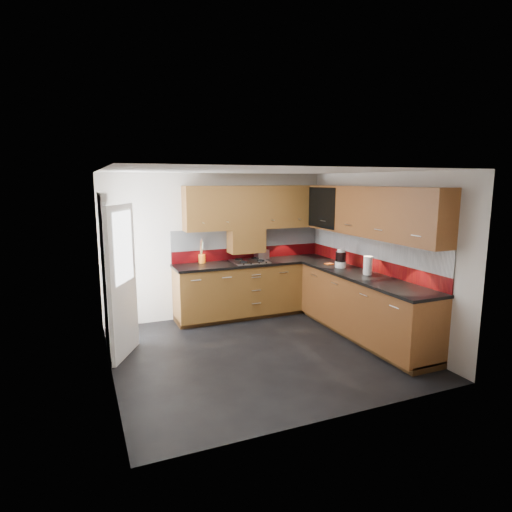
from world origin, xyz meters
name	(u,v)px	position (x,y,z in m)	size (l,w,h in m)	color
room	(260,242)	(0.00, 0.00, 1.50)	(4.00, 3.80, 2.64)	black
base_cabinets	(304,299)	(1.07, 0.72, 0.44)	(2.70, 3.20, 0.95)	brown
countertop	(304,269)	(1.05, 0.70, 0.92)	(2.72, 3.22, 0.04)	black
backsplash	(310,248)	(1.28, 0.93, 1.21)	(2.70, 3.20, 0.54)	maroon
upper_cabinets	(313,209)	(1.23, 0.78, 1.84)	(2.50, 3.20, 0.72)	brown
extractor_hood	(246,241)	(0.45, 1.64, 1.28)	(0.60, 0.33, 0.40)	brown
glass_cabinet	(329,206)	(1.71, 1.07, 1.87)	(0.32, 0.80, 0.66)	black
back_door	(113,277)	(-1.78, 0.75, 1.03)	(0.42, 1.19, 2.04)	white
gas_hob	(250,261)	(0.45, 1.47, 0.95)	(0.58, 0.51, 0.04)	silver
utensil_pot	(202,257)	(-0.31, 1.71, 1.03)	(0.11, 0.11, 0.40)	orange
toaster	(262,254)	(0.75, 1.66, 1.02)	(0.25, 0.19, 0.17)	silver
food_processor	(341,259)	(1.59, 0.51, 1.07)	(0.17, 0.17, 0.28)	white
paper_towel	(368,265)	(1.66, -0.08, 1.07)	(0.13, 0.13, 0.27)	white
orange_cloth	(329,264)	(1.57, 0.79, 0.95)	(0.13, 0.11, 0.01)	#DA5918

